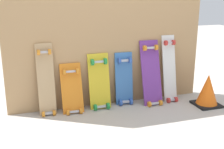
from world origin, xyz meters
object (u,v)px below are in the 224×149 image
at_px(skateboard_blue, 124,81).
at_px(traffic_cone, 208,90).
at_px(skateboard_natural, 46,83).
at_px(skateboard_white, 170,71).
at_px(skateboard_orange, 72,91).
at_px(skateboard_yellow, 100,84).
at_px(skateboard_purple, 151,76).

relative_size(skateboard_blue, traffic_cone, 1.79).
xyz_separation_m(skateboard_natural, skateboard_blue, (0.89, 0.02, -0.07)).
height_order(skateboard_white, traffic_cone, skateboard_white).
relative_size(skateboard_blue, skateboard_white, 0.79).
bearing_deg(skateboard_natural, skateboard_orange, -6.14).
distance_m(skateboard_yellow, traffic_cone, 1.24).
xyz_separation_m(skateboard_yellow, skateboard_purple, (0.61, -0.04, 0.05)).
bearing_deg(skateboard_blue, skateboard_yellow, -174.84).
xyz_separation_m(skateboard_blue, skateboard_white, (0.55, -0.05, 0.08)).
xyz_separation_m(skateboard_orange, skateboard_white, (1.17, 0.00, 0.12)).
xyz_separation_m(skateboard_natural, skateboard_yellow, (0.58, -0.01, -0.07)).
relative_size(skateboard_yellow, traffic_cone, 1.82).
height_order(skateboard_natural, skateboard_purple, skateboard_natural).
relative_size(skateboard_orange, skateboard_white, 0.70).
xyz_separation_m(skateboard_yellow, traffic_cone, (1.19, -0.33, -0.09)).
xyz_separation_m(skateboard_blue, skateboard_purple, (0.31, -0.07, 0.06)).
relative_size(skateboard_natural, skateboard_orange, 1.39).
bearing_deg(traffic_cone, skateboard_natural, 169.30).
height_order(skateboard_yellow, skateboard_blue, skateboard_yellow).
relative_size(skateboard_blue, skateboard_purple, 0.83).
distance_m(skateboard_purple, traffic_cone, 0.66).
distance_m(skateboard_orange, traffic_cone, 1.54).
height_order(skateboard_orange, skateboard_white, skateboard_white).
bearing_deg(skateboard_yellow, skateboard_natural, 179.16).
bearing_deg(skateboard_orange, skateboard_blue, 4.40).
distance_m(skateboard_blue, skateboard_white, 0.56).
xyz_separation_m(skateboard_natural, skateboard_white, (1.44, -0.03, 0.01)).
bearing_deg(skateboard_blue, skateboard_white, -4.88).
bearing_deg(skateboard_purple, skateboard_natural, 177.46).
height_order(skateboard_orange, skateboard_yellow, skateboard_yellow).
xyz_separation_m(skateboard_yellow, skateboard_blue, (0.30, 0.03, -0.00)).
distance_m(skateboard_natural, skateboard_blue, 0.89).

